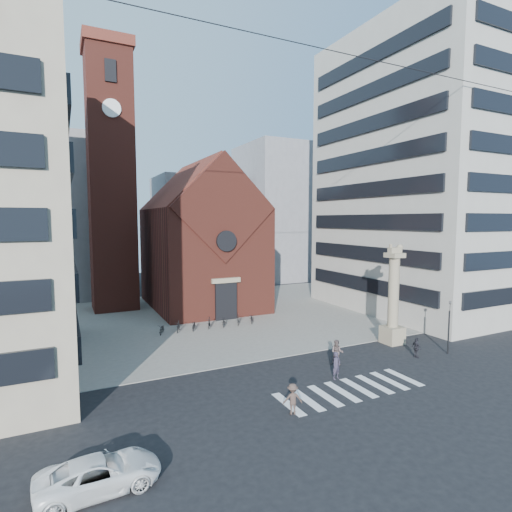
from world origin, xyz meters
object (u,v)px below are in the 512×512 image
at_px(pedestrian_2, 416,348).
at_px(scooter_0, 162,329).
at_px(pedestrian_1, 337,352).
at_px(traffic_light, 449,326).
at_px(white_car, 100,474).
at_px(lion_column, 393,304).
at_px(pedestrian_0, 336,366).

xyz_separation_m(pedestrian_2, scooter_0, (-16.40, 15.05, -0.27)).
bearing_deg(pedestrian_1, pedestrian_2, 28.54).
relative_size(traffic_light, scooter_0, 2.47).
bearing_deg(white_car, scooter_0, -22.10).
bearing_deg(pedestrian_2, pedestrian_1, 82.97).
relative_size(traffic_light, white_car, 0.90).
height_order(lion_column, pedestrian_1, lion_column).
relative_size(lion_column, scooter_0, 4.98).
xyz_separation_m(pedestrian_1, pedestrian_2, (6.53, -1.45, -0.16)).
relative_size(traffic_light, pedestrian_1, 2.28).
height_order(lion_column, white_car, lion_column).
distance_m(traffic_light, scooter_0, 24.90).
bearing_deg(white_car, traffic_light, -82.16).
bearing_deg(traffic_light, scooter_0, 141.36).
bearing_deg(pedestrian_2, scooter_0, 52.90).
distance_m(lion_column, traffic_light, 4.62).
height_order(lion_column, traffic_light, lion_column).
xyz_separation_m(pedestrian_0, scooter_0, (-8.19, 15.73, -0.43)).
height_order(pedestrian_0, scooter_0, pedestrian_0).
bearing_deg(white_car, lion_column, -72.69).
distance_m(pedestrian_0, pedestrian_2, 8.24).
height_order(white_car, pedestrian_1, pedestrian_1).
relative_size(pedestrian_1, pedestrian_2, 1.21).
bearing_deg(scooter_0, traffic_light, -15.67).
xyz_separation_m(white_car, pedestrian_0, (15.31, 4.87, 0.27)).
bearing_deg(scooter_0, white_car, -86.09).
bearing_deg(lion_column, pedestrian_0, -155.37).
xyz_separation_m(traffic_light, pedestrian_2, (-3.00, 0.45, -1.51)).
bearing_deg(pedestrian_0, traffic_light, -11.41).
relative_size(pedestrian_1, scooter_0, 1.08).
relative_size(lion_column, white_car, 1.81).
bearing_deg(traffic_light, lion_column, 116.46).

